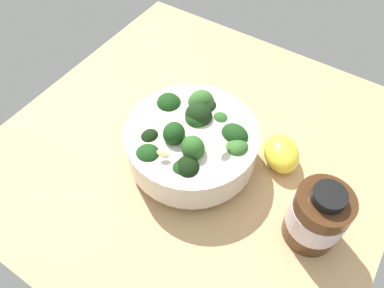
% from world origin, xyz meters
% --- Properties ---
extents(ground_plane, '(0.61, 0.61, 0.05)m').
position_xyz_m(ground_plane, '(0.00, 0.00, -0.02)').
color(ground_plane, tan).
extents(bowl_of_broccoli, '(0.20, 0.20, 0.10)m').
position_xyz_m(bowl_of_broccoli, '(0.03, 0.01, 0.05)').
color(bowl_of_broccoli, silver).
rests_on(bowl_of_broccoli, ground_plane).
extents(lemon_wedge, '(0.09, 0.08, 0.04)m').
position_xyz_m(lemon_wedge, '(-0.04, 0.12, 0.02)').
color(lemon_wedge, yellow).
rests_on(lemon_wedge, ground_plane).
extents(bottle_tall, '(0.07, 0.07, 0.11)m').
position_xyz_m(bottle_tall, '(0.05, 0.21, 0.05)').
color(bottle_tall, '#472814').
rests_on(bottle_tall, ground_plane).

